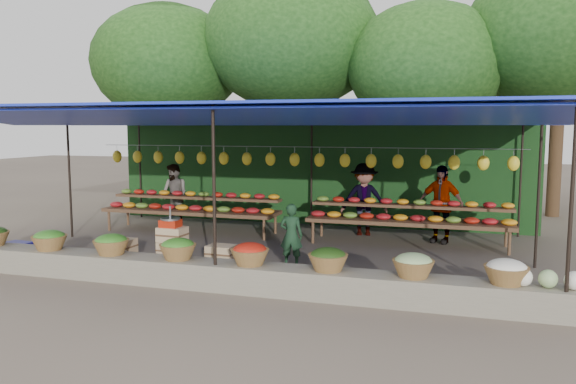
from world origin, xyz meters
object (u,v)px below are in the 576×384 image
(weighing_scale, at_px, (170,222))
(crate_counter, at_px, (171,253))
(blue_crate_front, at_px, (18,250))
(vendor_seated, at_px, (291,235))

(weighing_scale, bearing_deg, crate_counter, 0.00)
(weighing_scale, distance_m, blue_crate_front, 3.36)
(vendor_seated, xyz_separation_m, blue_crate_front, (-5.16, -0.82, -0.42))
(crate_counter, relative_size, weighing_scale, 6.69)
(crate_counter, relative_size, blue_crate_front, 4.87)
(blue_crate_front, bearing_deg, crate_counter, 4.91)
(crate_counter, distance_m, blue_crate_front, 3.29)
(blue_crate_front, bearing_deg, weighing_scale, 4.91)
(weighing_scale, relative_size, vendor_seated, 0.31)
(crate_counter, height_order, vendor_seated, vendor_seated)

